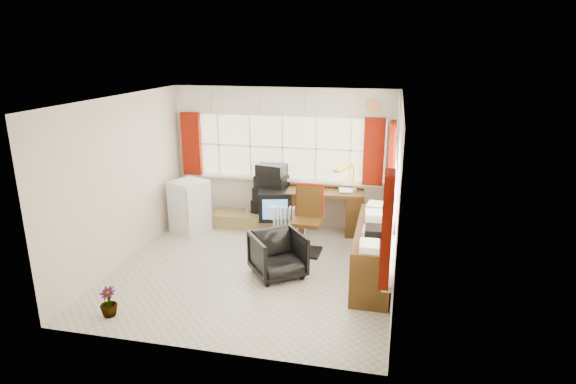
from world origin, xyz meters
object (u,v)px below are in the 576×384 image
desk (325,208)px  crt_tv (275,205)px  tv_bench (251,220)px  desk_lamp (354,171)px  credenza (373,251)px  mini_fridge (190,206)px  radiator (286,229)px  task_chair (308,216)px  office_chair (278,255)px

desk → crt_tv: bearing=-166.3°
tv_bench → desk_lamp: bearing=5.8°
credenza → mini_fridge: bearing=161.5°
mini_fridge → radiator: bearing=-6.0°
task_chair → mini_fridge: (-2.20, 0.39, -0.12)m
credenza → crt_tv: (-1.78, 1.38, 0.11)m
radiator → credenza: bearing=-31.4°
tv_bench → mini_fridge: bearing=-156.5°
desk_lamp → credenza: size_ratio=0.23×
office_chair → credenza: size_ratio=0.35×
credenza → tv_bench: 2.75m
desk → office_chair: size_ratio=1.96×
tv_bench → radiator: bearing=-37.6°
desk_lamp → crt_tv: (-1.33, -0.33, -0.59)m
radiator → mini_fridge: bearing=174.0°
desk → credenza: bearing=-60.0°
desk_lamp → crt_tv: bearing=-166.1°
tv_bench → mini_fridge: size_ratio=1.52×
task_chair → credenza: size_ratio=0.55×
desk → tv_bench: desk is taller
radiator → tv_bench: bearing=142.4°
desk → tv_bench: 1.40m
desk → radiator: size_ratio=2.18×
office_chair → radiator: office_chair is taller
credenza → tv_bench: size_ratio=1.43×
task_chair → mini_fridge: 2.24m
tv_bench → desk: bearing=2.9°
office_chair → credenza: bearing=-24.5°
radiator → crt_tv: crt_tv is taller
office_chair → credenza: 1.36m
radiator → crt_tv: (-0.31, 0.48, 0.24)m
task_chair → credenza: 1.29m
task_chair → crt_tv: (-0.71, 0.68, -0.08)m
credenza → tv_bench: (-2.28, 1.52, -0.27)m
task_chair → mini_fridge: bearing=169.8°
desk_lamp → desk: bearing=-165.7°
task_chair → radiator: (-0.41, 0.21, -0.32)m
radiator → tv_bench: 1.02m
radiator → desk: bearing=50.9°
office_chair → tv_bench: 2.05m
credenza → mini_fridge: 3.44m
desk → tv_bench: size_ratio=0.99×
tv_bench → mini_fridge: mini_fridge is taller
radiator → crt_tv: 0.62m
desk → radiator: 0.90m
mini_fridge → task_chair: bearing=-10.2°
credenza → desk_lamp: bearing=105.0°
tv_bench → office_chair: bearing=-62.1°
desk → desk_lamp: size_ratio=2.97×
tv_bench → crt_tv: (0.50, -0.14, 0.38)m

